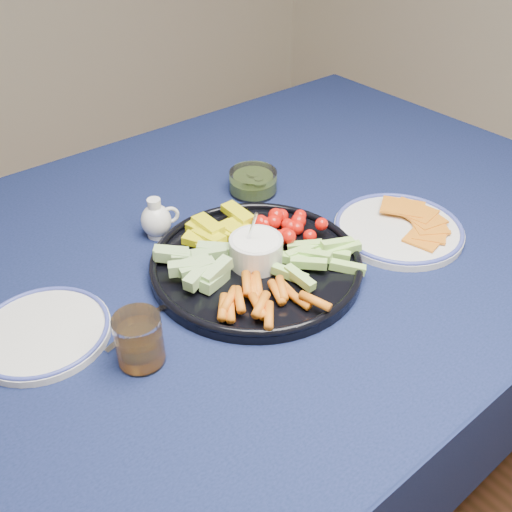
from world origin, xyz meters
TOP-DOWN VIEW (x-y plane):
  - dining_table at (0.00, 0.00)m, footprint 1.67×1.07m
  - crudite_platter at (-0.01, -0.10)m, footprint 0.38×0.38m
  - creamer_pitcher at (-0.09, 0.11)m, footprint 0.07×0.06m
  - pickle_bowl at (0.16, 0.12)m, footprint 0.10×0.10m
  - cheese_plate at (0.28, -0.18)m, footprint 0.25×0.25m
  - juice_tumbler at (-0.28, -0.16)m, footprint 0.07×0.07m
  - fork_left at (-0.21, -0.08)m, footprint 0.18×0.06m
  - fork_right at (0.34, -0.21)m, footprint 0.14×0.05m
  - side_plate_extra at (-0.37, -0.02)m, footprint 0.21×0.21m

SIDE VIEW (x-z plane):
  - dining_table at x=0.00m, z-range 0.29..1.03m
  - fork_right at x=0.34m, z-range 0.75..0.75m
  - fork_left at x=-0.21m, z-range 0.75..0.75m
  - side_plate_extra at x=-0.37m, z-range 0.75..0.76m
  - cheese_plate at x=0.28m, z-range 0.74..0.77m
  - pickle_bowl at x=0.16m, z-range 0.74..0.79m
  - crudite_platter at x=-0.01m, z-range 0.71..0.83m
  - creamer_pitcher at x=-0.09m, z-range 0.74..0.82m
  - juice_tumbler at x=-0.28m, z-range 0.74..0.82m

